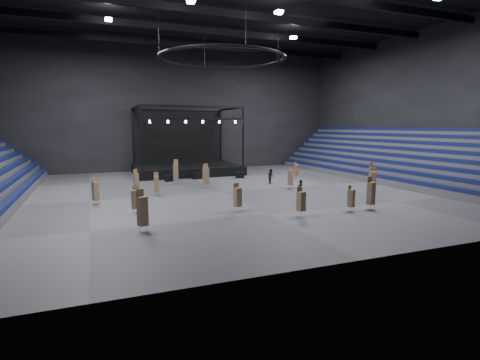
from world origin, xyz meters
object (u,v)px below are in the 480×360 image
object	(u,v)px
stage	(185,163)
flight_case_left	(170,178)
chair_stack_8	(373,181)
chair_stack_9	(296,170)
chair_stack_15	(238,197)
flight_case_mid	(197,176)
man_center	(300,190)
chair_stack_3	(371,193)
flight_case_right	(240,175)
crew_member	(271,176)
chair_stack_10	(142,210)
chair_stack_14	(176,172)
chair_stack_5	(290,177)
chair_stack_12	(351,198)
chair_stack_13	(206,175)
chair_stack_1	(156,184)
chair_stack_7	(95,191)
chair_stack_2	(372,177)
chair_stack_4	(135,199)
chair_stack_0	(301,201)
chair_stack_6	(205,174)
chair_stack_11	(136,181)

from	to	relation	value
stage	flight_case_left	xyz separation A→B (m)	(-3.65, -7.23, -1.07)
flight_case_left	chair_stack_8	size ratio (longest dim) A/B	0.41
chair_stack_9	chair_stack_15	distance (m)	19.97
flight_case_mid	man_center	world-z (taller)	man_center
chair_stack_3	flight_case_right	bearing A→B (deg)	87.75
crew_member	chair_stack_10	bearing A→B (deg)	140.59
chair_stack_14	chair_stack_8	bearing A→B (deg)	-17.76
chair_stack_5	chair_stack_8	world-z (taller)	chair_stack_8
chair_stack_12	man_center	distance (m)	5.62
chair_stack_13	chair_stack_14	distance (m)	4.38
flight_case_right	chair_stack_1	size ratio (longest dim) A/B	0.49
flight_case_left	chair_stack_15	distance (m)	17.91
chair_stack_7	chair_stack_13	distance (m)	12.29
chair_stack_2	chair_stack_14	xyz separation A→B (m)	(-17.38, 12.11, -0.07)
flight_case_left	flight_case_right	size ratio (longest dim) A/B	1.01
flight_case_left	chair_stack_5	distance (m)	14.69
chair_stack_2	chair_stack_10	size ratio (longest dim) A/B	1.09
chair_stack_13	man_center	world-z (taller)	chair_stack_13
chair_stack_1	chair_stack_12	xyz separation A→B (m)	(13.00, -12.06, -0.10)
flight_case_right	chair_stack_8	bearing A→B (deg)	-64.75
chair_stack_9	chair_stack_14	xyz separation A→B (m)	(-15.20, 0.80, 0.36)
chair_stack_4	chair_stack_12	world-z (taller)	chair_stack_4
stage	chair_stack_1	distance (m)	17.47
chair_stack_0	chair_stack_6	bearing A→B (deg)	86.12
crew_member	chair_stack_5	bearing A→B (deg)	-167.71
chair_stack_0	chair_stack_7	size ratio (longest dim) A/B	0.94
chair_stack_1	flight_case_mid	bearing A→B (deg)	65.56
chair_stack_1	chair_stack_5	world-z (taller)	chair_stack_5
flight_case_left	flight_case_right	xyz separation A→B (m)	(8.90, -0.34, -0.00)
flight_case_mid	chair_stack_10	world-z (taller)	chair_stack_10
chair_stack_8	chair_stack_10	world-z (taller)	chair_stack_8
flight_case_right	chair_stack_15	bearing A→B (deg)	-112.03
flight_case_left	chair_stack_15	world-z (taller)	chair_stack_15
flight_case_left	chair_stack_2	world-z (taller)	chair_stack_2
flight_case_right	chair_stack_4	distance (m)	21.01
flight_case_mid	chair_stack_14	size ratio (longest dim) A/B	0.43
flight_case_mid	chair_stack_6	xyz separation A→B (m)	(-0.27, -4.32, 0.74)
chair_stack_5	chair_stack_11	size ratio (longest dim) A/B	0.99
chair_stack_4	chair_stack_14	world-z (taller)	chair_stack_14
chair_stack_6	crew_member	world-z (taller)	chair_stack_6
chair_stack_6	crew_member	xyz separation A→B (m)	(7.27, -2.26, -0.31)
stage	chair_stack_10	xyz separation A→B (m)	(-9.38, -28.22, -0.05)
chair_stack_2	chair_stack_3	distance (m)	8.63
chair_stack_4	chair_stack_3	bearing A→B (deg)	4.68
flight_case_mid	flight_case_right	size ratio (longest dim) A/B	1.08
stage	chair_stack_1	bearing A→B (deg)	-112.23
flight_case_mid	chair_stack_15	world-z (taller)	chair_stack_15
chair_stack_2	chair_stack_4	bearing A→B (deg)	169.86
chair_stack_0	chair_stack_5	bearing A→B (deg)	53.36
flight_case_right	chair_stack_0	distance (m)	20.93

